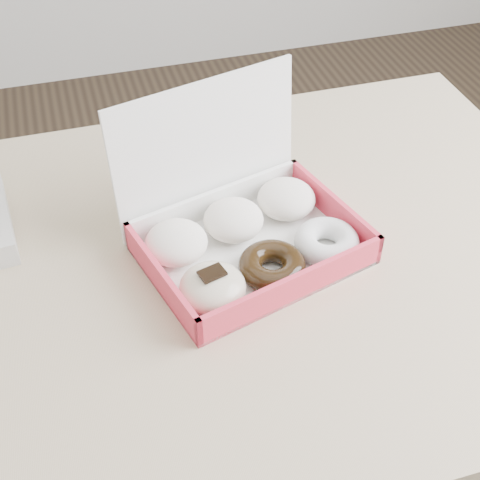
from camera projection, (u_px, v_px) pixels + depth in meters
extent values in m
cube|color=tan|center=(202.00, 271.00, 0.97)|extent=(1.20, 0.80, 0.04)
cylinder|color=tan|center=(397.00, 236.00, 1.58)|extent=(0.05, 0.05, 0.71)
cube|color=white|center=(252.00, 254.00, 0.96)|extent=(0.34, 0.29, 0.01)
cube|color=#E7364C|center=(294.00, 289.00, 0.88)|extent=(0.29, 0.08, 0.05)
cube|color=white|center=(215.00, 203.00, 1.01)|extent=(0.29, 0.08, 0.05)
cube|color=#E7364C|center=(161.00, 281.00, 0.89)|extent=(0.06, 0.21, 0.05)
cube|color=#E7364C|center=(333.00, 209.00, 1.00)|extent=(0.06, 0.21, 0.05)
cube|color=white|center=(206.00, 151.00, 0.97)|extent=(0.29, 0.10, 0.22)
ellipsoid|color=white|center=(176.00, 242.00, 0.94)|extent=(0.11, 0.11, 0.05)
ellipsoid|color=white|center=(233.00, 220.00, 0.98)|extent=(0.11, 0.11, 0.05)
ellipsoid|color=white|center=(286.00, 199.00, 1.01)|extent=(0.11, 0.11, 0.05)
ellipsoid|color=beige|center=(213.00, 288.00, 0.87)|extent=(0.11, 0.11, 0.05)
cube|color=black|center=(212.00, 273.00, 0.86)|extent=(0.04, 0.03, 0.00)
torus|color=black|center=(272.00, 266.00, 0.92)|extent=(0.11, 0.11, 0.03)
torus|color=white|center=(327.00, 242.00, 0.95)|extent=(0.11, 0.11, 0.03)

